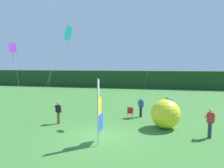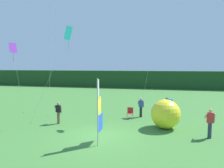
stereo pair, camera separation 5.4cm
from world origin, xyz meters
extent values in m
plane|color=#3D7533|center=(0.00, 0.00, 0.00)|extent=(120.00, 120.00, 0.00)
cube|color=#1E421E|center=(0.00, 28.06, 1.67)|extent=(80.00, 2.40, 3.35)
cylinder|color=#B7B7BC|center=(0.23, -1.33, 1.85)|extent=(0.06, 0.06, 3.69)
cube|color=blue|center=(0.23, -0.81, 1.16)|extent=(0.02, 0.97, 0.98)
cube|color=yellow|center=(0.23, -1.00, 2.14)|extent=(0.02, 0.60, 0.98)
cube|color=white|center=(0.23, -1.18, 3.13)|extent=(0.02, 0.23, 0.98)
cylinder|color=black|center=(2.04, 5.37, 0.43)|extent=(0.22, 0.22, 0.86)
cube|color=#284CA8|center=(2.04, 5.37, 1.15)|extent=(0.36, 0.20, 0.57)
sphere|color=tan|center=(2.04, 5.37, 1.56)|extent=(0.20, 0.20, 0.20)
cylinder|color=tan|center=(1.81, 5.43, 1.21)|extent=(0.09, 0.48, 0.42)
cylinder|color=tan|center=(2.27, 5.38, 1.11)|extent=(0.09, 0.14, 0.56)
cylinder|color=#2D334C|center=(6.47, 1.22, 0.47)|extent=(0.22, 0.22, 0.94)
cube|color=red|center=(6.47, 1.22, 1.26)|extent=(0.36, 0.20, 0.63)
sphere|color=tan|center=(6.47, 1.22, 1.69)|extent=(0.20, 0.20, 0.20)
cylinder|color=tan|center=(6.24, 1.28, 1.35)|extent=(0.09, 0.48, 0.42)
cylinder|color=tan|center=(6.70, 1.23, 1.25)|extent=(0.09, 0.14, 0.56)
cylinder|color=#B7B2A3|center=(4.17, 5.65, 0.46)|extent=(0.22, 0.22, 0.92)
cube|color=red|center=(4.17, 5.65, 1.21)|extent=(0.36, 0.20, 0.58)
sphere|color=brown|center=(4.17, 5.65, 1.62)|extent=(0.20, 0.20, 0.20)
cylinder|color=brown|center=(3.94, 5.71, 1.27)|extent=(0.09, 0.48, 0.42)
cylinder|color=brown|center=(4.40, 5.65, 1.18)|extent=(0.09, 0.14, 0.56)
cylinder|color=brown|center=(-3.84, 2.04, 0.44)|extent=(0.22, 0.22, 0.88)
cube|color=black|center=(-3.84, 2.04, 1.14)|extent=(0.36, 0.20, 0.53)
sphere|color=#A37556|center=(-3.84, 2.04, 1.53)|extent=(0.20, 0.20, 0.20)
cylinder|color=#A37556|center=(-4.07, 2.10, 1.18)|extent=(0.09, 0.48, 0.42)
cylinder|color=#A37556|center=(-3.61, 2.04, 1.08)|extent=(0.09, 0.14, 0.56)
sphere|color=yellow|center=(3.95, 2.63, 1.02)|extent=(2.03, 2.03, 2.03)
sphere|color=blue|center=(3.94, 3.52, 1.51)|extent=(0.28, 0.28, 0.28)
sphere|color=#23B2C6|center=(4.22, 2.86, 1.96)|extent=(0.28, 0.28, 0.28)
sphere|color=blue|center=(4.29, 2.86, 1.94)|extent=(0.28, 0.28, 0.28)
cylinder|color=#BCBCC1|center=(0.96, 4.42, 0.21)|extent=(0.03, 0.03, 0.42)
cylinder|color=#BCBCC1|center=(1.44, 4.42, 0.21)|extent=(0.03, 0.03, 0.42)
cylinder|color=#BCBCC1|center=(0.96, 4.90, 0.21)|extent=(0.03, 0.03, 0.42)
cylinder|color=#BCBCC1|center=(1.44, 4.90, 0.21)|extent=(0.03, 0.03, 0.42)
cube|color=#B22323|center=(1.20, 4.66, 0.43)|extent=(0.48, 0.48, 0.03)
cube|color=#B22323|center=(1.20, 4.90, 0.67)|extent=(0.48, 0.03, 0.44)
cylinder|color=brown|center=(-5.91, 4.04, 0.04)|extent=(0.03, 0.03, 0.08)
cylinder|color=silver|center=(-5.89, 4.87, 5.64)|extent=(0.06, 1.69, 11.29)
cylinder|color=brown|center=(-5.99, 1.67, 0.04)|extent=(0.03, 0.03, 0.08)
cylinder|color=silver|center=(-4.56, 2.09, 3.37)|extent=(2.88, 0.84, 6.75)
cube|color=#23B2C6|center=(-3.13, 2.50, 6.75)|extent=(0.46, 0.77, 0.97)
cylinder|color=#23B2C6|center=(-3.13, 2.50, 5.89)|extent=(0.02, 0.02, 0.70)
cylinder|color=brown|center=(1.75, 8.44, 0.04)|extent=(0.03, 0.03, 0.08)
cylinder|color=silver|center=(2.82, 7.25, 5.40)|extent=(2.17, 2.40, 10.80)
cylinder|color=brown|center=(-8.61, 4.44, 0.04)|extent=(0.03, 0.03, 0.08)
cylinder|color=silver|center=(-8.19, 3.41, 2.88)|extent=(0.84, 2.07, 5.77)
cube|color=purple|center=(-7.78, 2.38, 5.77)|extent=(0.40, 0.58, 0.78)
cylinder|color=purple|center=(-7.78, 2.38, 5.02)|extent=(0.02, 0.02, 0.70)
camera|label=1|loc=(3.23, -11.52, 4.35)|focal=32.19mm
camera|label=2|loc=(3.28, -11.51, 4.35)|focal=32.19mm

